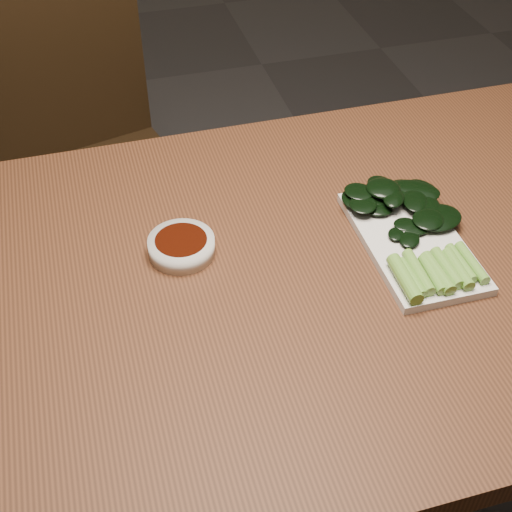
# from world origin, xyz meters

# --- Properties ---
(table) EXTENTS (1.40, 0.80, 0.75)m
(table) POSITION_xyz_m (0.00, 0.00, 0.68)
(table) COLOR #492714
(table) RESTS_ON ground
(chair_far) EXTENTS (0.49, 0.49, 0.89)m
(chair_far) POSITION_xyz_m (-0.24, 0.77, 0.49)
(chair_far) COLOR black
(chair_far) RESTS_ON ground
(sauce_bowl) EXTENTS (0.10, 0.10, 0.03)m
(sauce_bowl) POSITION_xyz_m (-0.13, 0.08, 0.76)
(sauce_bowl) COLOR silver
(sauce_bowl) RESTS_ON table
(serving_plate) EXTENTS (0.15, 0.27, 0.01)m
(serving_plate) POSITION_xyz_m (0.21, 0.00, 0.76)
(serving_plate) COLOR silver
(serving_plate) RESTS_ON table
(gai_lan) EXTENTS (0.18, 0.28, 0.03)m
(gai_lan) POSITION_xyz_m (0.21, 0.03, 0.77)
(gai_lan) COLOR #679E36
(gai_lan) RESTS_ON serving_plate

